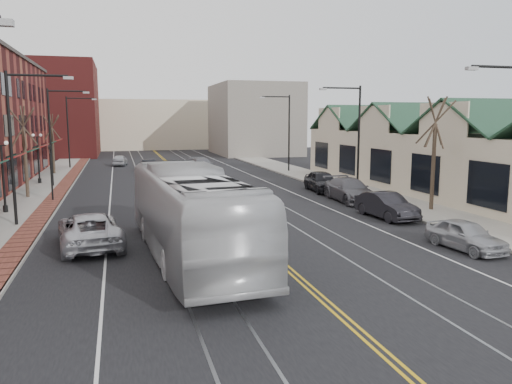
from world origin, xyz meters
TOP-DOWN VIEW (x-y plane):
  - ground at (0.00, 0.00)m, footprint 160.00×160.00m
  - sidewalk_left at (-12.00, 20.00)m, footprint 4.00×120.00m
  - sidewalk_right at (12.00, 20.00)m, footprint 4.00×120.00m
  - building_right at (18.00, 20.00)m, footprint 8.00×36.00m
  - backdrop_left at (-16.00, 70.00)m, footprint 14.00×18.00m
  - backdrop_mid at (0.00, 85.00)m, footprint 22.00×14.00m
  - backdrop_right at (15.00, 65.00)m, footprint 12.00×16.00m
  - streetlight_l_1 at (-11.05, 16.00)m, footprint 3.33×0.25m
  - streetlight_l_2 at (-11.05, 32.00)m, footprint 3.33×0.25m
  - streetlight_l_3 at (-11.05, 48.00)m, footprint 3.33×0.25m
  - streetlight_r_1 at (11.05, 22.00)m, footprint 3.33×0.25m
  - streetlight_r_2 at (11.05, 38.00)m, footprint 3.33×0.25m
  - lamppost_l_2 at (-12.80, 20.00)m, footprint 0.84×0.28m
  - lamppost_l_3 at (-12.80, 34.00)m, footprint 0.84×0.28m
  - tree_left_near at (-12.50, 26.00)m, footprint 1.78×1.37m
  - tree_left_far at (-12.50, 42.00)m, footprint 1.66×1.28m
  - tree_right_mid at (12.50, 14.00)m, footprint 1.90×1.46m
  - traffic_signal at (-10.60, 24.00)m, footprint 0.18×0.15m
  - transit_bus at (-3.37, 7.65)m, footprint 4.03×13.62m
  - parked_suv at (-7.50, 10.63)m, footprint 3.26×5.89m
  - parked_car_a at (8.46, 5.67)m, footprint 1.92×4.06m
  - parked_car_b at (8.69, 12.82)m, footprint 1.94×4.66m
  - parked_car_c at (9.30, 18.80)m, footprint 2.40×5.57m
  - parked_car_d at (9.30, 23.71)m, footprint 2.31×4.93m
  - distant_car_left at (-2.90, 42.86)m, footprint 1.72×4.09m
  - distant_car_right at (2.41, 39.92)m, footprint 2.58×5.42m
  - distant_car_far at (-5.96, 50.19)m, footprint 2.10×4.14m

SIDE VIEW (x-z plane):
  - ground at x=0.00m, z-range 0.00..0.00m
  - sidewalk_left at x=-12.00m, z-range 0.00..0.15m
  - sidewalk_right at x=12.00m, z-range 0.00..0.15m
  - distant_car_left at x=-2.90m, z-range 0.00..1.31m
  - parked_car_a at x=8.46m, z-range 0.00..1.34m
  - distant_car_far at x=-5.96m, z-range 0.00..1.35m
  - parked_car_b at x=8.69m, z-range 0.00..1.50m
  - distant_car_right at x=2.41m, z-range 0.00..1.52m
  - parked_suv at x=-7.50m, z-range 0.00..1.56m
  - parked_car_c at x=9.30m, z-range 0.00..1.60m
  - parked_car_d at x=9.30m, z-range 0.00..1.63m
  - transit_bus at x=-3.37m, z-range 0.00..3.74m
  - lamppost_l_2 at x=-12.80m, z-range 0.07..4.34m
  - lamppost_l_3 at x=-12.80m, z-range 0.07..4.34m
  - building_right at x=18.00m, z-range 0.00..4.60m
  - traffic_signal at x=-10.60m, z-range 0.45..4.25m
  - tree_left_far at x=-12.50m, z-range 0.26..6.29m
  - tree_left_near at x=-12.50m, z-range 0.27..6.75m
  - tree_right_mid at x=12.50m, z-range 0.28..7.22m
  - backdrop_mid at x=0.00m, z-range 0.00..9.00m
  - streetlight_l_1 at x=-11.05m, z-range 1.03..9.03m
  - streetlight_l_2 at x=-11.05m, z-range 1.03..9.03m
  - streetlight_l_3 at x=-11.05m, z-range 1.03..9.03m
  - streetlight_r_1 at x=11.05m, z-range 1.03..9.03m
  - streetlight_r_2 at x=11.05m, z-range 1.03..9.03m
  - backdrop_right at x=15.00m, z-range 0.00..11.00m
  - backdrop_left at x=-16.00m, z-range 0.00..14.00m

